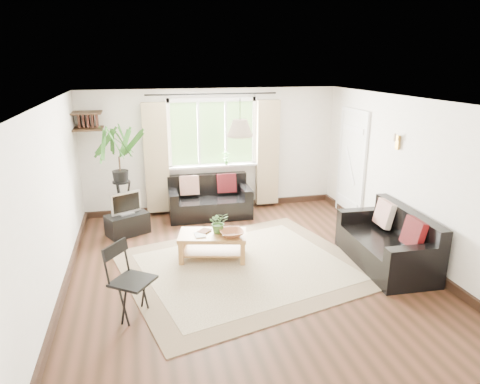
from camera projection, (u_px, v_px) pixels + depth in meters
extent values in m
plane|color=black|center=(246.00, 269.00, 6.22)|extent=(5.50, 5.50, 0.00)
plane|color=white|center=(247.00, 101.00, 5.51)|extent=(5.50, 5.50, 0.00)
cube|color=silver|center=(212.00, 151.00, 8.42)|extent=(5.00, 0.02, 2.40)
cube|color=silver|center=(334.00, 290.00, 3.31)|extent=(5.00, 0.02, 2.40)
cube|color=silver|center=(52.00, 203.00, 5.31)|extent=(0.02, 5.50, 2.40)
cube|color=silver|center=(408.00, 179.00, 6.42)|extent=(0.02, 5.50, 2.40)
cube|color=beige|center=(245.00, 267.00, 6.26)|extent=(3.92, 3.57, 0.02)
cube|color=silver|center=(351.00, 166.00, 8.05)|extent=(0.06, 0.96, 2.06)
imported|color=#3A6428|center=(219.00, 222.00, 6.41)|extent=(0.30, 0.26, 0.33)
imported|color=brown|center=(232.00, 233.00, 6.32)|extent=(0.38, 0.38, 0.09)
imported|color=white|center=(195.00, 235.00, 6.33)|extent=(0.16, 0.22, 0.02)
imported|color=brown|center=(200.00, 230.00, 6.52)|extent=(0.26, 0.26, 0.02)
cube|color=black|center=(128.00, 224.00, 7.41)|extent=(0.79, 0.66, 0.37)
imported|color=#2D6023|center=(226.00, 158.00, 8.40)|extent=(0.14, 0.10, 0.27)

